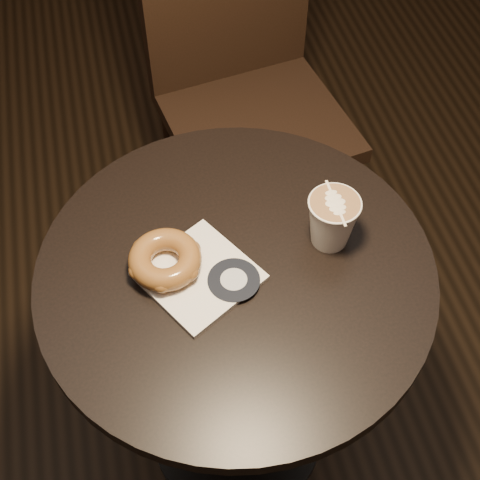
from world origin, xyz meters
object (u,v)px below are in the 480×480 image
at_px(chair, 242,62).
at_px(latte_cup, 332,221).
at_px(cafe_table, 236,325).
at_px(doughnut, 165,259).
at_px(pastry_bag, 199,275).

relative_size(chair, latte_cup, 10.90).
xyz_separation_m(cafe_table, latte_cup, (0.18, 0.02, 0.25)).
distance_m(cafe_table, doughnut, 0.26).
bearing_deg(cafe_table, latte_cup, 6.71).
bearing_deg(cafe_table, pastry_bag, -175.56).
height_order(pastry_bag, doughnut, doughnut).
xyz_separation_m(cafe_table, doughnut, (-0.12, 0.02, 0.23)).
relative_size(cafe_table, latte_cup, 7.36).
bearing_deg(cafe_table, chair, 75.59).
distance_m(chair, pastry_bag, 0.76).
bearing_deg(pastry_bag, cafe_table, -25.63).
xyz_separation_m(pastry_bag, latte_cup, (0.24, 0.03, 0.05)).
distance_m(cafe_table, latte_cup, 0.31).
xyz_separation_m(chair, pastry_bag, (-0.25, -0.71, 0.13)).
bearing_deg(latte_cup, chair, 89.61).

